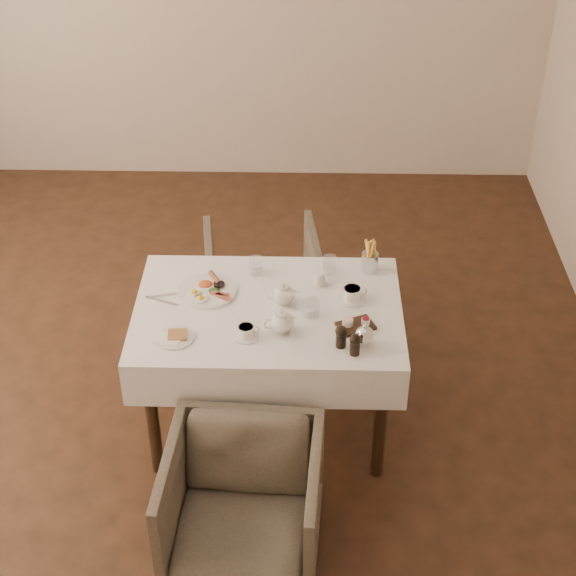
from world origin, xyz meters
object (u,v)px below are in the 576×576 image
Objects in this scene: table at (268,327)px; breakfast_plate at (207,290)px; teapot_centre at (283,293)px; armchair_near at (243,506)px; armchair_far at (262,282)px.

table is 4.38× the size of breakfast_plate.
table is 0.19m from teapot_centre.
table is 8.57× the size of teapot_centre.
armchair_near is 2.32× the size of breakfast_plate.
teapot_centre reaches higher than breakfast_plate.
table is at bearing -164.21° from teapot_centre.
teapot_centre is at bearing 92.87° from armchair_far.
table reaches higher than armchair_near.
breakfast_plate is at bearing 157.14° from table.
breakfast_plate is (-0.30, 0.13, 0.13)m from table.
table is at bearing 87.62° from armchair_far.
table is at bearing -26.52° from breakfast_plate.
armchair_near is 1.67m from armchair_far.
breakfast_plate reaches higher than armchair_far.
armchair_far is 0.97m from teapot_centre.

